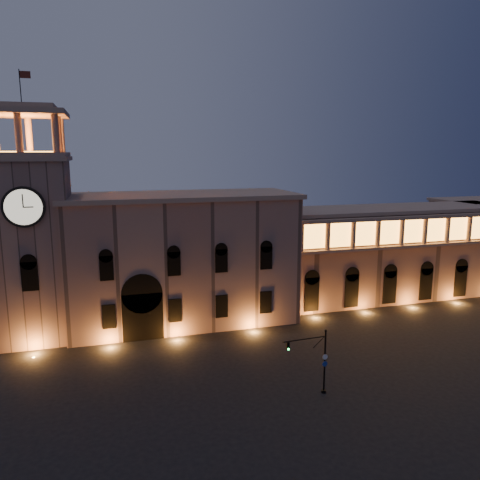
{
  "coord_description": "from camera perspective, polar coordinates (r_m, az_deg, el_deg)",
  "views": [
    {
      "loc": [
        -11.66,
        -40.05,
        22.89
      ],
      "look_at": [
        4.47,
        16.0,
        12.04
      ],
      "focal_mm": 35.0,
      "sensor_mm": 36.0,
      "label": 1
    }
  ],
  "objects": [
    {
      "name": "ground",
      "position": [
        47.58,
        0.16,
        -18.22
      ],
      "size": [
        160.0,
        160.0,
        0.0
      ],
      "primitive_type": "plane",
      "color": "black",
      "rests_on": "ground"
    },
    {
      "name": "government_building",
      "position": [
        64.28,
        -7.09,
        -2.23
      ],
      "size": [
        30.8,
        12.8,
        17.6
      ],
      "color": "#8B675B",
      "rests_on": "ground"
    },
    {
      "name": "clock_tower",
      "position": [
        62.53,
        -23.94,
        0.06
      ],
      "size": [
        9.8,
        9.8,
        32.4
      ],
      "color": "#8B675B",
      "rests_on": "ground"
    },
    {
      "name": "colonnade_wing",
      "position": [
        78.99,
        17.9,
        -1.34
      ],
      "size": [
        40.6,
        11.5,
        14.5
      ],
      "color": "#866155",
      "rests_on": "ground"
    },
    {
      "name": "traffic_light",
      "position": [
        46.58,
        9.42,
        -14.35
      ],
      "size": [
        4.71,
        0.66,
        6.47
      ],
      "rotation": [
        0.0,
        0.0,
        0.06
      ],
      "color": "black",
      "rests_on": "ground"
    }
  ]
}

